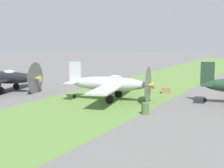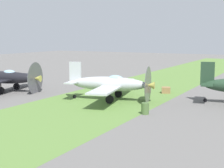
{
  "view_description": "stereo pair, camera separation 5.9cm",
  "coord_description": "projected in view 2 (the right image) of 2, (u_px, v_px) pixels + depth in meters",
  "views": [
    {
      "loc": [
        33.6,
        4.02,
        6.11
      ],
      "look_at": [
        4.05,
        -11.61,
        1.4
      ],
      "focal_mm": 55.78,
      "sensor_mm": 36.0,
      "label": 1
    },
    {
      "loc": [
        33.57,
        4.07,
        6.11
      ],
      "look_at": [
        4.05,
        -11.61,
        1.4
      ],
      "focal_mm": 55.78,
      "sensor_mm": 36.0,
      "label": 2
    }
  ],
  "objects": [
    {
      "name": "airplane_wingman",
      "position": [
        110.0,
        84.0,
        32.67
      ],
      "size": [
        10.57,
        8.45,
        3.74
      ],
      "rotation": [
        0.0,
        0.0,
        0.22
      ],
      "color": "#B2B7BC",
      "rests_on": "ground"
    },
    {
      "name": "supply_crate",
      "position": [
        166.0,
        90.0,
        36.93
      ],
      "size": [
        1.16,
        1.16,
        0.64
      ],
      "primitive_type": "cube",
      "rotation": [
        0.0,
        0.0,
        0.36
      ],
      "color": "olive",
      "rests_on": "ground"
    },
    {
      "name": "grass_verge",
      "position": [
        128.0,
        92.0,
        37.58
      ],
      "size": [
        120.0,
        11.0,
        0.01
      ],
      "primitive_type": "cube",
      "color": "#567A38",
      "rests_on": "ground"
    },
    {
      "name": "airplane_trail",
      "position": [
        6.0,
        77.0,
        37.71
      ],
      "size": [
        10.51,
        8.41,
        3.73
      ],
      "rotation": [
        0.0,
        0.0,
        0.23
      ],
      "color": "black",
      "rests_on": "ground"
    },
    {
      "name": "fuel_drum",
      "position": [
        145.0,
        109.0,
        27.03
      ],
      "size": [
        0.6,
        0.6,
        0.9
      ],
      "primitive_type": "cylinder",
      "color": "#476633",
      "rests_on": "ground"
    }
  ]
}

